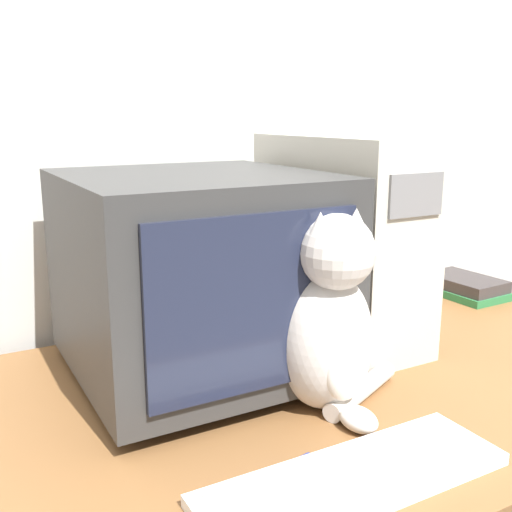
{
  "coord_description": "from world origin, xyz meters",
  "views": [
    {
      "loc": [
        -0.57,
        -0.43,
        1.23
      ],
      "look_at": [
        -0.08,
        0.46,
        0.98
      ],
      "focal_mm": 42.0,
      "sensor_mm": 36.0,
      "label": 1
    }
  ],
  "objects_px": {
    "crt_monitor": "(196,273)",
    "computer_tower": "(339,238)",
    "cat": "(329,325)",
    "keyboard": "(354,478)",
    "pen": "(271,474)",
    "book_stack": "(465,286)"
  },
  "relations": [
    {
      "from": "crt_monitor",
      "to": "cat",
      "type": "height_order",
      "value": "crt_monitor"
    },
    {
      "from": "crt_monitor",
      "to": "keyboard",
      "type": "bearing_deg",
      "value": -85.04
    },
    {
      "from": "keyboard",
      "to": "pen",
      "type": "bearing_deg",
      "value": 141.22
    },
    {
      "from": "keyboard",
      "to": "book_stack",
      "type": "bearing_deg",
      "value": 34.02
    },
    {
      "from": "crt_monitor",
      "to": "cat",
      "type": "xyz_separation_m",
      "value": [
        0.14,
        -0.24,
        -0.05
      ]
    },
    {
      "from": "computer_tower",
      "to": "pen",
      "type": "distance_m",
      "value": 0.62
    },
    {
      "from": "pen",
      "to": "crt_monitor",
      "type": "bearing_deg",
      "value": 82.14
    },
    {
      "from": "crt_monitor",
      "to": "computer_tower",
      "type": "height_order",
      "value": "computer_tower"
    },
    {
      "from": "crt_monitor",
      "to": "cat",
      "type": "distance_m",
      "value": 0.28
    },
    {
      "from": "keyboard",
      "to": "computer_tower",
      "type": "bearing_deg",
      "value": 55.96
    },
    {
      "from": "keyboard",
      "to": "crt_monitor",
      "type": "bearing_deg",
      "value": 94.96
    },
    {
      "from": "crt_monitor",
      "to": "pen",
      "type": "bearing_deg",
      "value": -97.86
    },
    {
      "from": "computer_tower",
      "to": "book_stack",
      "type": "height_order",
      "value": "computer_tower"
    },
    {
      "from": "computer_tower",
      "to": "cat",
      "type": "relative_size",
      "value": 1.33
    },
    {
      "from": "cat",
      "to": "keyboard",
      "type": "bearing_deg",
      "value": -117.9
    },
    {
      "from": "keyboard",
      "to": "cat",
      "type": "distance_m",
      "value": 0.26
    },
    {
      "from": "keyboard",
      "to": "cat",
      "type": "bearing_deg",
      "value": 64.09
    },
    {
      "from": "keyboard",
      "to": "cat",
      "type": "relative_size",
      "value": 1.29
    },
    {
      "from": "computer_tower",
      "to": "keyboard",
      "type": "relative_size",
      "value": 1.02
    },
    {
      "from": "keyboard",
      "to": "pen",
      "type": "xyz_separation_m",
      "value": [
        -0.09,
        0.07,
        -0.01
      ]
    },
    {
      "from": "keyboard",
      "to": "cat",
      "type": "xyz_separation_m",
      "value": [
        0.1,
        0.2,
        0.14
      ]
    },
    {
      "from": "cat",
      "to": "book_stack",
      "type": "bearing_deg",
      "value": 24.09
    }
  ]
}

